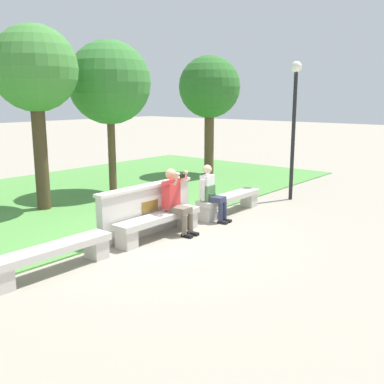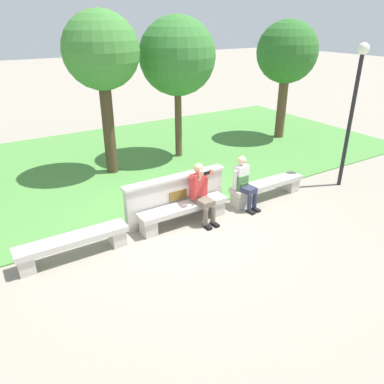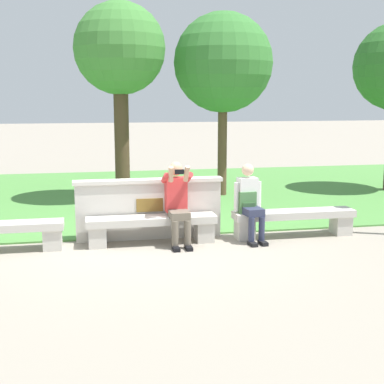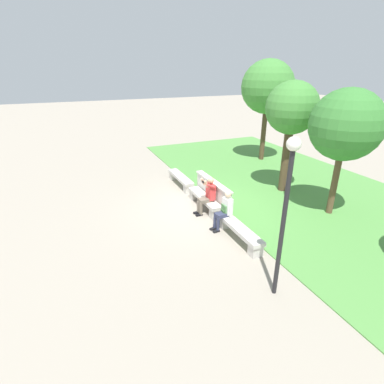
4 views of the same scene
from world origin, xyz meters
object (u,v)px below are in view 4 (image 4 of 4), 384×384
person_distant (225,209)px  person_photographer (208,194)px  tree_right_background (292,110)px  backpack (226,210)px  bench_near (204,200)px  lamp_post (287,198)px  bench_main (181,179)px  bench_mid (239,231)px  tree_behind_wall (346,125)px  tree_left_background (268,87)px

person_distant → person_photographer: bearing=-179.4°
tree_right_background → backpack: bearing=-64.1°
bench_near → lamp_post: size_ratio=0.58×
person_photographer → backpack: bearing=3.5°
backpack → tree_right_background: 4.92m
person_photographer → bench_main: bearing=178.4°
bench_mid → lamp_post: (2.27, -0.44, 2.09)m
tree_behind_wall → person_photographer: bearing=-113.6°
bench_main → bench_mid: same height
backpack → tree_left_background: bearing=136.8°
lamp_post → person_photographer: bearing=175.2°
tree_behind_wall → lamp_post: size_ratio=1.17×
backpack → tree_right_background: (-1.81, 3.71, 2.68)m
person_photographer → tree_behind_wall: tree_behind_wall is taller
backpack → tree_right_background: bearing=115.9°
bench_near → tree_behind_wall: (2.14, 3.88, 2.79)m
person_photographer → tree_left_background: bearing=130.1°
tree_behind_wall → tree_left_background: tree_left_background is taller
bench_near → tree_left_background: tree_left_background is taller
person_photographer → tree_right_background: tree_right_background is taller
tree_left_background → bench_near: bearing=-52.0°
person_distant → backpack: size_ratio=2.94×
person_photographer → person_distant: bearing=0.6°
bench_mid → tree_left_background: 9.44m
bench_main → person_photographer: bearing=-1.6°
tree_behind_wall → lamp_post: bearing=-59.4°
backpack → lamp_post: (3.11, -0.43, 1.77)m
bench_mid → tree_behind_wall: size_ratio=0.49×
tree_left_background → person_distant: bearing=-43.4°
bench_near → backpack: size_ratio=4.89×
bench_near → tree_behind_wall: bearing=61.1°
person_distant → tree_right_background: bearing=116.0°
bench_near → lamp_post: bearing=-5.3°
bench_mid → person_photographer: size_ratio=1.58×
bench_mid → tree_right_background: bearing=125.5°
tree_left_background → person_photographer: bearing=-49.9°
person_distant → tree_left_background: (-5.96, 5.63, 3.15)m
bench_main → tree_behind_wall: tree_behind_wall is taller
bench_near → bench_main: bearing=180.0°
bench_main → bench_mid: bearing=0.0°
bench_mid → tree_behind_wall: 4.79m
tree_behind_wall → bench_near: bearing=-118.9°
person_photographer → tree_right_background: bearing=99.4°
bench_main → bench_mid: 4.84m
tree_behind_wall → tree_right_background: 2.38m
tree_left_background → tree_right_background: size_ratio=1.19×
tree_left_background → tree_right_background: 4.55m
person_distant → tree_left_background: tree_left_background is taller
tree_behind_wall → lamp_post: (2.55, -4.32, -0.70)m
tree_left_background → lamp_post: size_ratio=1.43×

